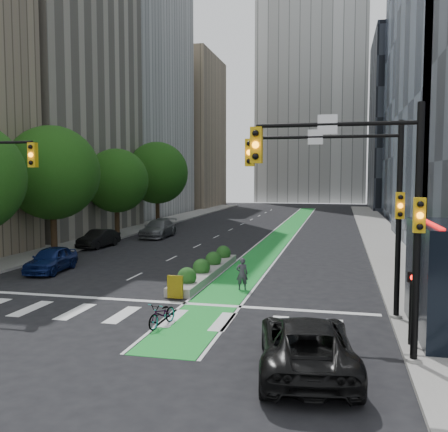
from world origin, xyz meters
The scene contains 22 objects.
ground centered at (0.00, 0.00, 0.00)m, with size 160.00×160.00×0.00m, color black.
sidewalk_left centered at (-11.80, 25.00, 0.07)m, with size 3.60×90.00×0.15m, color gray.
sidewalk_right centered at (11.80, 25.00, 0.07)m, with size 3.60×90.00×0.15m, color gray.
bike_lane_paint centered at (3.00, 30.00, 0.01)m, with size 2.20×70.00×0.01m, color green.
building_beige centered at (-20.00, 24.00, 15.00)m, with size 14.00×18.00×30.00m, color #B7AD99.
building_lt_mid centered at (-21.00, 45.00, 24.00)m, with size 14.00×22.00×48.00m, color silver.
building_tan_far centered at (-20.00, 66.00, 13.00)m, with size 14.00×16.00×26.00m, color tan.
building_dark_end centered at (20.00, 68.00, 14.00)m, with size 14.00×18.00×28.00m, color black.
building_distant centered at (2.00, 90.00, 35.00)m, with size 22.00×16.00×70.00m, color silver.
tree_mid centered at (-11.00, 12.00, 5.57)m, with size 6.40×6.40×8.78m.
tree_midfar centered at (-11.00, 22.00, 4.95)m, with size 5.60×5.60×7.76m.
tree_far centered at (-11.00, 32.00, 5.69)m, with size 6.60×6.60×9.00m.
signal_right centered at (8.67, 0.47, 4.80)m, with size 5.82×0.51×7.20m.
signal_far_right centered at (8.98, -4.03, 4.75)m, with size 4.82×0.51×7.20m.
median_planter centered at (1.20, 7.04, 0.37)m, with size 1.20×10.26×1.10m.
ped_signal_post centered at (10.30, -2.58, 1.58)m, with size 0.32×0.43×2.46m.
bicycle centered at (2.00, -2.00, 0.44)m, with size 0.58×1.67×0.88m, color gray.
cyclist centered at (3.68, 4.27, 0.76)m, with size 0.56×0.36×1.52m, color #3E3843.
parked_car_left_near centered at (-7.56, 6.16, 0.71)m, with size 1.68×4.18×1.42m, color #0D1C52.
parked_car_left_mid centered at (-9.50, 15.56, 0.67)m, with size 1.42×4.06×1.34m, color black.
parked_car_left_far centered at (-7.37, 22.50, 0.76)m, with size 2.14×5.27×1.53m, color #545759.
parked_car_right centered at (7.27, -4.99, 0.75)m, with size 2.48×5.39×1.50m, color black.
Camera 1 is at (8.10, -18.49, 5.35)m, focal length 40.00 mm.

